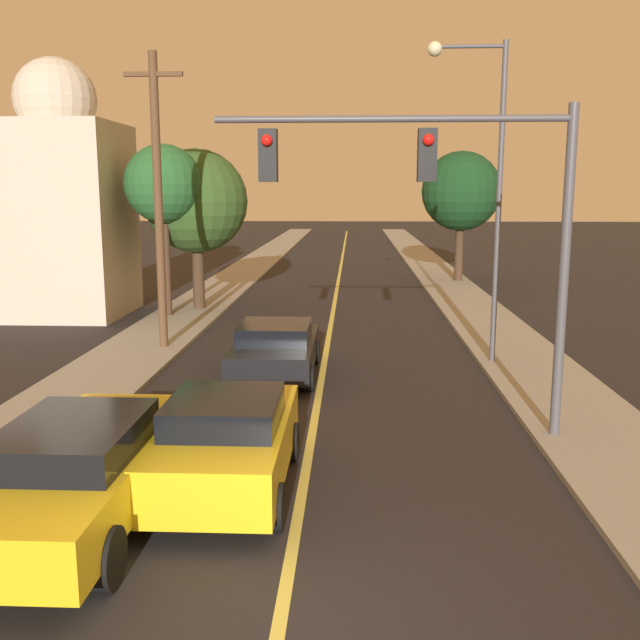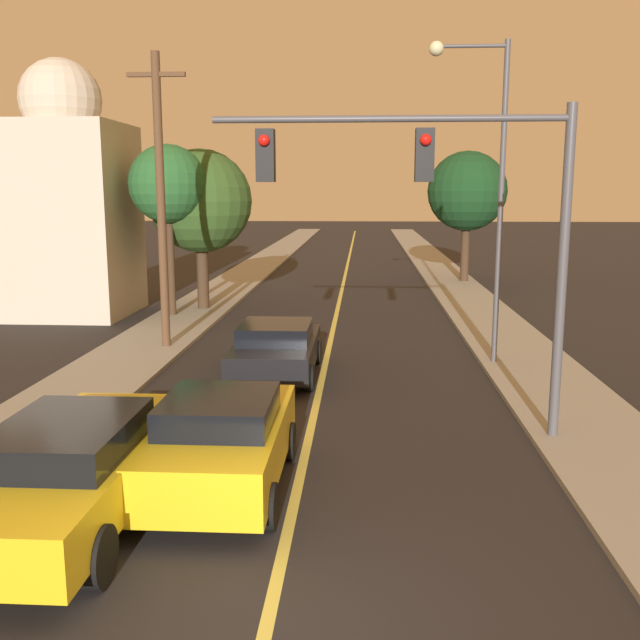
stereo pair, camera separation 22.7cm
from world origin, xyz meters
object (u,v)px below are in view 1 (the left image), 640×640
car_outer_lane_front (80,468)px  streetlamp_right (484,163)px  tree_left_far (164,185)px  car_near_lane_second (276,348)px  car_near_lane_front (227,441)px  tree_left_near (196,202)px  traffic_signal_mast (447,198)px  utility_pole_left (158,198)px  tree_right_near (461,192)px  domed_building_left (62,203)px

car_outer_lane_front → streetlamp_right: size_ratio=0.65×
tree_left_far → car_near_lane_second: bearing=-59.2°
car_near_lane_front → streetlamp_right: streetlamp_right is taller
tree_left_near → tree_left_far: bearing=-117.9°
streetlamp_right → car_outer_lane_front: bearing=-126.2°
car_near_lane_second → car_outer_lane_front: car_outer_lane_front is taller
car_near_lane_second → traffic_signal_mast: size_ratio=0.68×
car_near_lane_front → traffic_signal_mast: (3.50, 2.49, 3.58)m
utility_pole_left → tree_right_near: bearing=55.8°
car_outer_lane_front → utility_pole_left: (-1.73, 10.75, 3.50)m
traffic_signal_mast → domed_building_left: bearing=133.5°
tree_left_far → car_outer_lane_front: bearing=-79.5°
car_near_lane_second → utility_pole_left: (-3.52, 2.75, 3.60)m
car_outer_lane_front → tree_left_far: size_ratio=0.86×
streetlamp_right → tree_right_near: size_ratio=1.27×
car_near_lane_front → car_outer_lane_front: same height
car_outer_lane_front → tree_right_near: bearing=71.4°
tree_left_near → tree_right_near: 14.18m
car_near_lane_second → car_outer_lane_front: size_ratio=0.82×
tree_left_near → tree_right_near: size_ratio=0.94×
car_outer_lane_front → utility_pole_left: 11.44m
tree_left_near → tree_right_near: tree_right_near is taller
car_near_lane_second → traffic_signal_mast: 6.64m
traffic_signal_mast → domed_building_left: 17.52m
tree_right_near → streetlamp_right: bearing=-96.6°
streetlamp_right → domed_building_left: 15.40m
utility_pole_left → tree_left_far: size_ratio=1.35×
car_near_lane_front → streetlamp_right: bearing=58.1°
utility_pole_left → streetlamp_right: bearing=-8.8°
car_near_lane_front → streetlamp_right: size_ratio=0.51×
utility_pole_left → tree_left_near: utility_pole_left is taller
car_outer_lane_front → tree_left_near: bearing=97.0°
utility_pole_left → domed_building_left: size_ratio=0.89×
car_outer_lane_front → car_near_lane_front: bearing=34.2°
utility_pole_left → tree_right_near: utility_pole_left is taller
car_outer_lane_front → tree_left_near: tree_left_near is taller
car_near_lane_second → domed_building_left: bearing=135.5°
car_near_lane_second → domed_building_left: size_ratio=0.47×
car_near_lane_second → tree_right_near: bearing=68.9°
car_outer_lane_front → domed_building_left: size_ratio=0.57×
traffic_signal_mast → utility_pole_left: 9.95m
car_near_lane_front → utility_pole_left: utility_pole_left is taller
car_near_lane_second → domed_building_left: domed_building_left is taller
utility_pole_left → domed_building_left: bearing=131.7°
tree_left_near → tree_left_far: tree_left_far is taller
traffic_signal_mast → tree_left_near: 15.60m
tree_right_near → domed_building_left: 18.54m
car_near_lane_second → utility_pole_left: bearing=141.9°
traffic_signal_mast → utility_pole_left: size_ratio=0.77×
tree_right_near → domed_building_left: (-15.64, -9.94, -0.38)m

